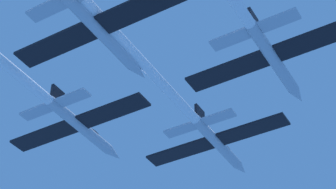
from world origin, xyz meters
TOP-DOWN VIEW (x-y plane):
  - jet_lead at (-0.02, -8.05)m, footprint 18.96×40.08m
  - jet_left_wing at (-12.11, -20.40)m, footprint 18.96×40.04m

SIDE VIEW (x-z plane):
  - jet_left_wing at x=-12.11m, z-range -2.27..0.87m
  - jet_lead at x=-0.02m, z-range -1.63..1.51m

